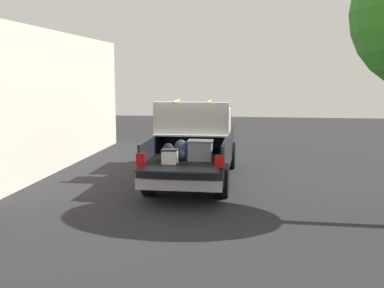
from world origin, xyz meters
name	(u,v)px	position (x,y,z in m)	size (l,w,h in m)	color
ground_plane	(195,180)	(0.00, 0.00, 0.00)	(40.00, 40.00, 0.00)	#262628
pickup_truck	(197,143)	(0.38, 0.00, 0.98)	(6.05, 2.06, 2.23)	black
building_facade	(64,100)	(1.64, 4.44, 2.10)	(9.87, 0.36, 4.19)	beige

